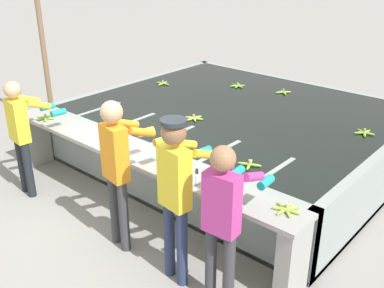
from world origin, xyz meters
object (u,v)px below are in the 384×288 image
banana_bunch_ledge_0 (286,209)px  banana_bunch_floating_0 (283,92)px  banana_bunch_ledge_1 (46,118)px  worker_3 (223,213)px  knife_1 (239,196)px  worker_0 (22,129)px  worker_1 (118,162)px  worker_2 (177,186)px  banana_bunch_floating_1 (237,86)px  banana_bunch_floating_4 (163,83)px  banana_bunch_floating_3 (194,118)px  banana_bunch_floating_2 (249,164)px  support_post_left (43,44)px  banana_bunch_floating_5 (364,133)px  knife_0 (197,174)px

banana_bunch_ledge_0 → banana_bunch_floating_0: bearing=121.0°
banana_bunch_floating_0 → banana_bunch_ledge_1: banana_bunch_ledge_1 is taller
worker_3 → knife_1: worker_3 is taller
worker_0 → worker_1: 1.88m
worker_2 → banana_bunch_floating_1: worker_2 is taller
worker_0 → banana_bunch_floating_4: (-0.25, 2.90, -0.07)m
worker_0 → banana_bunch_floating_3: bearing=55.2°
banana_bunch_floating_2 → banana_bunch_floating_4: 3.48m
worker_0 → worker_1: worker_1 is taller
worker_0 → banana_bunch_floating_2: worker_0 is taller
worker_1 → banana_bunch_floating_3: bearing=106.1°
worker_1 → banana_bunch_floating_3: size_ratio=6.18×
worker_1 → support_post_left: (-3.66, 1.47, 0.55)m
banana_bunch_floating_3 → banana_bunch_floating_5: 2.32m
banana_bunch_floating_3 → banana_bunch_floating_2: bearing=-26.3°
knife_1 → worker_3: bearing=-70.4°
worker_2 → knife_1: worker_2 is taller
banana_bunch_floating_0 → support_post_left: support_post_left is taller
banana_bunch_floating_4 → worker_2: bearing=-43.5°
banana_bunch_floating_3 → support_post_left: size_ratio=0.09×
banana_bunch_ledge_1 → worker_0: bearing=-62.4°
banana_bunch_floating_2 → banana_bunch_floating_3: (-1.45, 0.72, -0.00)m
worker_3 → banana_bunch_ledge_0: 0.66m
worker_1 → banana_bunch_ledge_0: (1.71, 0.59, -0.16)m
banana_bunch_floating_0 → knife_1: (1.44, -3.29, -0.01)m
worker_3 → knife_0: worker_3 is taller
banana_bunch_floating_3 → worker_1: bearing=-73.9°
worker_2 → banana_bunch_floating_2: (0.05, 1.15, -0.19)m
banana_bunch_floating_4 → knife_1: bearing=-34.7°
worker_2 → banana_bunch_ledge_0: size_ratio=6.28×
banana_bunch_floating_0 → knife_1: banana_bunch_floating_0 is taller
worker_0 → worker_1: bearing=1.9°
worker_1 → worker_2: worker_2 is taller
banana_bunch_floating_1 → banana_bunch_floating_0: bearing=14.1°
worker_0 → knife_1: worker_0 is taller
banana_bunch_ledge_0 → banana_bunch_floating_2: bearing=145.0°
banana_bunch_ledge_1 → support_post_left: support_post_left is taller
worker_1 → banana_bunch_floating_2: worker_1 is taller
worker_2 → banana_bunch_floating_5: bearing=77.3°
worker_2 → banana_bunch_floating_1: (-1.89, 3.60, -0.19)m
knife_1 → support_post_left: (-4.89, 0.95, 0.71)m
banana_bunch_floating_5 → banana_bunch_floating_4: bearing=-178.5°
worker_2 → banana_bunch_floating_2: 1.17m
banana_bunch_ledge_0 → knife_0: 1.10m
banana_bunch_floating_2 → banana_bunch_ledge_1: banana_bunch_ledge_1 is taller
banana_bunch_ledge_0 → banana_bunch_ledge_1: bearing=-178.1°
worker_1 → banana_bunch_floating_5: (1.52, 2.93, -0.16)m
worker_0 → support_post_left: bearing=139.4°
banana_bunch_floating_1 → banana_bunch_floating_2: size_ratio=1.04×
worker_2 → banana_bunch_floating_3: size_ratio=6.24×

